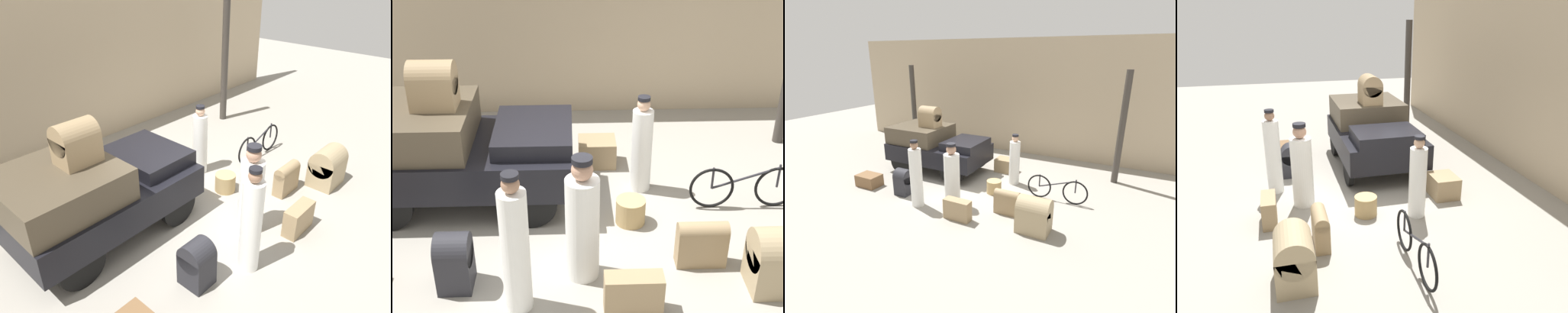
# 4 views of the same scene
# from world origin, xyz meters

# --- Properties ---
(ground_plane) EXTENTS (30.00, 30.00, 0.00)m
(ground_plane) POSITION_xyz_m (0.00, 0.00, 0.00)
(ground_plane) COLOR gray
(station_building_facade) EXTENTS (16.00, 0.15, 4.50)m
(station_building_facade) POSITION_xyz_m (0.00, 4.08, 2.25)
(station_building_facade) COLOR tan
(station_building_facade) RESTS_ON ground
(canopy_pillar_right) EXTENTS (0.20, 0.20, 3.49)m
(canopy_pillar_right) POSITION_xyz_m (3.89, 2.42, 1.74)
(canopy_pillar_right) COLOR #38332D
(canopy_pillar_right) RESTS_ON ground
(truck) EXTENTS (3.28, 1.85, 1.54)m
(truck) POSITION_xyz_m (-1.80, 0.70, 0.88)
(truck) COLOR black
(truck) RESTS_ON ground
(bicycle) EXTENTS (1.67, 0.04, 0.72)m
(bicycle) POSITION_xyz_m (2.57, 0.25, 0.35)
(bicycle) COLOR black
(bicycle) RESTS_ON ground
(wicker_basket) EXTENTS (0.43, 0.43, 0.38)m
(wicker_basket) POSITION_xyz_m (0.81, -0.09, 0.19)
(wicker_basket) COLOR tan
(wicker_basket) RESTS_ON ground
(porter_with_bicycle) EXTENTS (0.32, 0.32, 1.60)m
(porter_with_bicycle) POSITION_xyz_m (1.07, 0.85, 0.74)
(porter_with_bicycle) COLOR white
(porter_with_bicycle) RESTS_ON ground
(conductor_in_dark_uniform) EXTENTS (0.33, 0.33, 1.83)m
(conductor_in_dark_uniform) POSITION_xyz_m (-0.69, -1.75, 0.85)
(conductor_in_dark_uniform) COLOR white
(conductor_in_dark_uniform) RESTS_ON ground
(porter_carrying_trunk) EXTENTS (0.42, 0.42, 1.71)m
(porter_carrying_trunk) POSITION_xyz_m (0.08, -1.21, 0.77)
(porter_carrying_trunk) COLOR white
(porter_carrying_trunk) RESTS_ON ground
(trunk_large_brown) EXTENTS (0.65, 0.24, 0.64)m
(trunk_large_brown) POSITION_xyz_m (1.63, -1.06, 0.34)
(trunk_large_brown) COLOR #937A56
(trunk_large_brown) RESTS_ON ground
(suitcase_tan_flat) EXTENTS (0.41, 0.45, 0.77)m
(suitcase_tan_flat) POSITION_xyz_m (-1.49, -1.36, 0.40)
(suitcase_tan_flat) COLOR #232328
(suitcase_tan_flat) RESTS_ON ground
(trunk_barrel_dark) EXTENTS (0.74, 0.56, 0.85)m
(trunk_barrel_dark) POSITION_xyz_m (2.49, -1.53, 0.43)
(trunk_barrel_dark) COLOR #9E8966
(trunk_barrel_dark) RESTS_ON ground
(suitcase_small_leather) EXTENTS (0.64, 0.53, 0.46)m
(suitcase_small_leather) POSITION_xyz_m (0.41, 1.69, 0.23)
(suitcase_small_leather) COLOR #937A56
(suitcase_small_leather) RESTS_ON ground
(trunk_umber_medium) EXTENTS (0.69, 0.26, 0.52)m
(trunk_umber_medium) POSITION_xyz_m (0.65, -1.88, 0.26)
(trunk_umber_medium) COLOR #937A56
(trunk_umber_medium) RESTS_ON ground
(trunk_on_truck_roof) EXTENTS (0.64, 0.50, 0.70)m
(trunk_on_truck_roof) POSITION_xyz_m (-1.99, 0.70, 1.89)
(trunk_on_truck_roof) COLOR #937A56
(trunk_on_truck_roof) RESTS_ON truck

